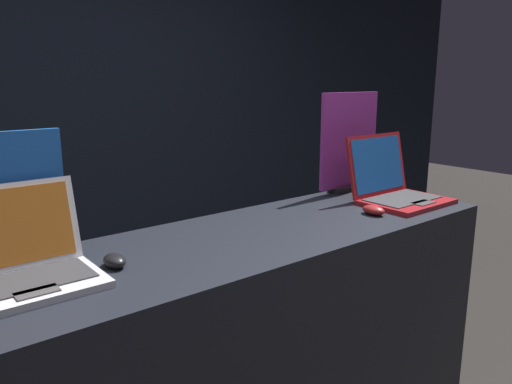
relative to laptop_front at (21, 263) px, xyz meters
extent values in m
cube|color=black|center=(0.78, 1.79, 0.36)|extent=(8.00, 0.05, 2.80)
cube|color=black|center=(0.78, -0.04, -0.55)|extent=(1.99, 0.60, 0.98)
cube|color=#B7B7BC|center=(0.00, -0.06, -0.05)|extent=(0.37, 0.24, 0.02)
cube|color=#2D2D30|center=(0.00, -0.04, -0.04)|extent=(0.33, 0.17, 0.00)
cube|color=#3F3F42|center=(0.00, -0.13, -0.04)|extent=(0.10, 0.05, 0.00)
cube|color=#B7B7BC|center=(0.00, 0.09, 0.08)|extent=(0.37, 0.07, 0.24)
cube|color=#A5591E|center=(0.00, 0.08, 0.08)|extent=(0.33, 0.05, 0.21)
ellipsoid|color=black|center=(0.24, -0.04, -0.04)|extent=(0.06, 0.09, 0.04)
cube|color=black|center=(0.00, 0.18, -0.05)|extent=(0.20, 0.07, 0.02)
cube|color=maroon|center=(1.55, -0.13, -0.05)|extent=(0.37, 0.28, 0.02)
cube|color=#2D2D30|center=(1.55, -0.11, -0.04)|extent=(0.33, 0.19, 0.00)
cube|color=#3F3F42|center=(1.55, -0.22, -0.04)|extent=(0.10, 0.06, 0.00)
cube|color=maroon|center=(1.55, 0.03, 0.09)|extent=(0.37, 0.07, 0.27)
cube|color=#194C99|center=(1.55, 0.03, 0.10)|extent=(0.34, 0.06, 0.24)
ellipsoid|color=maroon|center=(1.30, -0.15, -0.04)|extent=(0.06, 0.10, 0.04)
cube|color=black|center=(1.55, 0.21, -0.05)|extent=(0.21, 0.07, 0.02)
cube|color=purple|center=(1.55, 0.21, 0.19)|extent=(0.37, 0.02, 0.45)
camera|label=1|loc=(-0.30, -1.37, 0.48)|focal=35.00mm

